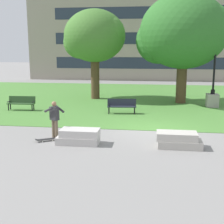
% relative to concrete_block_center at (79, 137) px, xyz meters
% --- Properties ---
extents(ground_plane, '(140.00, 140.00, 0.00)m').
position_rel_concrete_block_center_xyz_m(ground_plane, '(3.09, 2.50, -0.31)').
color(ground_plane, gray).
extents(grass_lawn, '(40.00, 20.00, 0.02)m').
position_rel_concrete_block_center_xyz_m(grass_lawn, '(3.09, 12.50, -0.30)').
color(grass_lawn, '#4C8438').
rests_on(grass_lawn, ground).
extents(concrete_block_center, '(1.82, 0.90, 0.64)m').
position_rel_concrete_block_center_xyz_m(concrete_block_center, '(0.00, 0.00, 0.00)').
color(concrete_block_center, '#BCB7B2').
rests_on(concrete_block_center, ground).
extents(concrete_block_left, '(1.86, 0.90, 0.64)m').
position_rel_concrete_block_center_xyz_m(concrete_block_left, '(4.21, 0.05, 0.00)').
color(concrete_block_left, '#B2ADA3').
rests_on(concrete_block_left, ground).
extents(person_skateboarder, '(0.96, 0.60, 1.71)m').
position_rel_concrete_block_center_xyz_m(person_skateboarder, '(-1.27, 0.63, 0.67)').
color(person_skateboarder, brown).
rests_on(person_skateboarder, ground).
extents(skateboard, '(0.97, 0.71, 0.14)m').
position_rel_concrete_block_center_xyz_m(skateboard, '(-1.50, 0.17, -0.22)').
color(skateboard, black).
rests_on(skateboard, ground).
extents(park_bench_near_left, '(1.82, 0.59, 0.90)m').
position_rel_concrete_block_center_xyz_m(park_bench_near_left, '(-5.49, 6.66, 0.23)').
color(park_bench_near_left, '#284723').
rests_on(park_bench_near_left, grass_lawn).
extents(park_bench_near_right, '(1.84, 0.71, 0.90)m').
position_rel_concrete_block_center_xyz_m(park_bench_near_right, '(1.19, 6.48, 0.23)').
color(park_bench_near_right, '#1E232D').
rests_on(park_bench_near_right, grass_lawn).
extents(lamp_post_left, '(1.32, 0.80, 5.12)m').
position_rel_concrete_block_center_xyz_m(lamp_post_left, '(7.21, 9.50, 0.75)').
color(lamp_post_left, gray).
rests_on(lamp_post_left, grass_lawn).
extents(tree_near_right, '(6.60, 6.28, 7.86)m').
position_rel_concrete_block_center_xyz_m(tree_near_right, '(5.08, 10.90, 4.82)').
color(tree_near_right, '#4C3823').
rests_on(tree_near_right, grass_lawn).
extents(tree_near_left, '(5.04, 4.80, 7.00)m').
position_rel_concrete_block_center_xyz_m(tree_near_left, '(-1.60, 12.01, 4.59)').
color(tree_near_left, '#4C3823').
rests_on(tree_near_left, grass_lawn).
extents(building_facade_distant, '(29.31, 1.03, 12.85)m').
position_rel_concrete_block_center_xyz_m(building_facade_distant, '(1.70, 27.00, 6.11)').
color(building_facade_distant, gray).
rests_on(building_facade_distant, ground).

